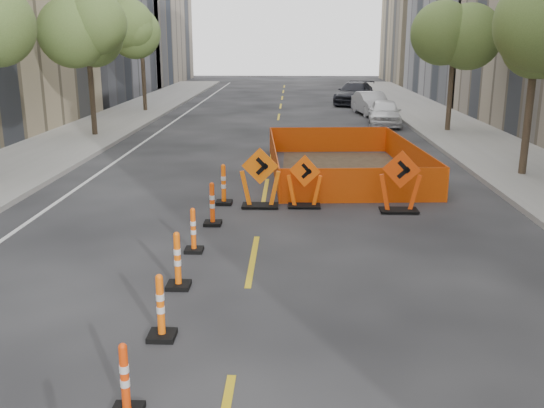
{
  "coord_description": "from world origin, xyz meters",
  "views": [
    {
      "loc": [
        0.79,
        -7.81,
        4.43
      ],
      "look_at": [
        0.39,
        4.39,
        1.1
      ],
      "focal_mm": 40.0,
      "sensor_mm": 36.0,
      "label": 1
    }
  ],
  "objects_px": {
    "parked_car_mid": "(371,103)",
    "parked_car_far": "(355,93)",
    "chevron_sign_right": "(400,182)",
    "chevron_sign_center": "(305,181)",
    "chevron_sign_left": "(260,178)",
    "channelizer_4": "(178,260)",
    "channelizer_3": "(161,307)",
    "channelizer_6": "(212,204)",
    "channelizer_2": "(125,379)",
    "channelizer_7": "(224,184)",
    "channelizer_5": "(193,230)",
    "parked_car_near": "(385,113)"
  },
  "relations": [
    {
      "from": "channelizer_5",
      "to": "parked_car_far",
      "type": "bearing_deg",
      "value": 78.17
    },
    {
      "from": "channelizer_3",
      "to": "channelizer_4",
      "type": "bearing_deg",
      "value": 93.01
    },
    {
      "from": "channelizer_2",
      "to": "channelizer_6",
      "type": "height_order",
      "value": "channelizer_6"
    },
    {
      "from": "channelizer_5",
      "to": "channelizer_6",
      "type": "xyz_separation_m",
      "value": [
        0.16,
        1.96,
        0.05
      ]
    },
    {
      "from": "parked_car_far",
      "to": "channelizer_4",
      "type": "bearing_deg",
      "value": -83.62
    },
    {
      "from": "channelizer_3",
      "to": "channelizer_5",
      "type": "distance_m",
      "value": 3.92
    },
    {
      "from": "chevron_sign_center",
      "to": "parked_car_mid",
      "type": "distance_m",
      "value": 21.51
    },
    {
      "from": "chevron_sign_left",
      "to": "chevron_sign_right",
      "type": "xyz_separation_m",
      "value": [
        3.7,
        -0.36,
        0.0
      ]
    },
    {
      "from": "parked_car_near",
      "to": "chevron_sign_right",
      "type": "bearing_deg",
      "value": -91.48
    },
    {
      "from": "channelizer_4",
      "to": "channelizer_2",
      "type": "bearing_deg",
      "value": -88.76
    },
    {
      "from": "channelizer_7",
      "to": "channelizer_4",
      "type": "bearing_deg",
      "value": -91.89
    },
    {
      "from": "channelizer_3",
      "to": "chevron_sign_right",
      "type": "height_order",
      "value": "chevron_sign_right"
    },
    {
      "from": "channelizer_2",
      "to": "chevron_sign_center",
      "type": "xyz_separation_m",
      "value": [
        2.34,
        9.54,
        0.25
      ]
    },
    {
      "from": "parked_car_near",
      "to": "parked_car_far",
      "type": "xyz_separation_m",
      "value": [
        -0.5,
        10.93,
        0.07
      ]
    },
    {
      "from": "channelizer_4",
      "to": "parked_car_far",
      "type": "relative_size",
      "value": 0.21
    },
    {
      "from": "channelizer_2",
      "to": "chevron_sign_left",
      "type": "height_order",
      "value": "chevron_sign_left"
    },
    {
      "from": "parked_car_mid",
      "to": "channelizer_6",
      "type": "bearing_deg",
      "value": -115.49
    },
    {
      "from": "channelizer_7",
      "to": "parked_car_near",
      "type": "relative_size",
      "value": 0.28
    },
    {
      "from": "channelizer_4",
      "to": "channelizer_5",
      "type": "height_order",
      "value": "channelizer_4"
    },
    {
      "from": "channelizer_4",
      "to": "parked_car_mid",
      "type": "xyz_separation_m",
      "value": [
        6.84,
        26.67,
        0.15
      ]
    },
    {
      "from": "parked_car_far",
      "to": "parked_car_mid",
      "type": "bearing_deg",
      "value": -69.04
    },
    {
      "from": "channelizer_4",
      "to": "chevron_sign_center",
      "type": "xyz_separation_m",
      "value": [
        2.42,
        5.62,
        0.19
      ]
    },
    {
      "from": "chevron_sign_center",
      "to": "parked_car_mid",
      "type": "height_order",
      "value": "chevron_sign_center"
    },
    {
      "from": "channelizer_4",
      "to": "parked_car_far",
      "type": "xyz_separation_m",
      "value": [
        6.46,
        32.89,
        0.22
      ]
    },
    {
      "from": "chevron_sign_left",
      "to": "parked_car_far",
      "type": "height_order",
      "value": "chevron_sign_left"
    },
    {
      "from": "channelizer_5",
      "to": "parked_car_near",
      "type": "distance_m",
      "value": 21.18
    },
    {
      "from": "chevron_sign_right",
      "to": "chevron_sign_center",
      "type": "bearing_deg",
      "value": -172.63
    },
    {
      "from": "channelizer_7",
      "to": "parked_car_far",
      "type": "relative_size",
      "value": 0.22
    },
    {
      "from": "chevron_sign_center",
      "to": "channelizer_6",
      "type": "bearing_deg",
      "value": -123.14
    },
    {
      "from": "channelizer_4",
      "to": "channelizer_3",
      "type": "bearing_deg",
      "value": -86.99
    },
    {
      "from": "channelizer_5",
      "to": "chevron_sign_right",
      "type": "distance_m",
      "value": 5.93
    },
    {
      "from": "channelizer_4",
      "to": "channelizer_5",
      "type": "distance_m",
      "value": 1.96
    },
    {
      "from": "chevron_sign_center",
      "to": "chevron_sign_right",
      "type": "height_order",
      "value": "chevron_sign_right"
    },
    {
      "from": "channelizer_4",
      "to": "channelizer_7",
      "type": "distance_m",
      "value": 5.88
    },
    {
      "from": "channelizer_6",
      "to": "parked_car_mid",
      "type": "bearing_deg",
      "value": 73.58
    },
    {
      "from": "channelizer_5",
      "to": "channelizer_6",
      "type": "relative_size",
      "value": 0.91
    },
    {
      "from": "channelizer_3",
      "to": "channelizer_5",
      "type": "xyz_separation_m",
      "value": [
        -0.13,
        3.92,
        -0.03
      ]
    },
    {
      "from": "channelizer_2",
      "to": "parked_car_mid",
      "type": "distance_m",
      "value": 31.32
    },
    {
      "from": "channelizer_5",
      "to": "channelizer_6",
      "type": "distance_m",
      "value": 1.96
    },
    {
      "from": "channelizer_4",
      "to": "parked_car_mid",
      "type": "bearing_deg",
      "value": 75.62
    },
    {
      "from": "parked_car_mid",
      "to": "parked_car_far",
      "type": "distance_m",
      "value": 6.24
    },
    {
      "from": "channelizer_5",
      "to": "parked_car_far",
      "type": "relative_size",
      "value": 0.19
    },
    {
      "from": "channelizer_4",
      "to": "channelizer_6",
      "type": "xyz_separation_m",
      "value": [
        0.13,
        3.92,
        0.0
      ]
    },
    {
      "from": "chevron_sign_left",
      "to": "channelizer_6",
      "type": "bearing_deg",
      "value": -119.49
    },
    {
      "from": "channelizer_3",
      "to": "chevron_sign_center",
      "type": "distance_m",
      "value": 7.93
    },
    {
      "from": "channelizer_2",
      "to": "chevron_sign_left",
      "type": "xyz_separation_m",
      "value": [
        1.14,
        9.5,
        0.35
      ]
    },
    {
      "from": "channelizer_5",
      "to": "parked_car_near",
      "type": "bearing_deg",
      "value": 70.76
    },
    {
      "from": "channelizer_2",
      "to": "parked_car_far",
      "type": "relative_size",
      "value": 0.18
    },
    {
      "from": "chevron_sign_left",
      "to": "parked_car_mid",
      "type": "xyz_separation_m",
      "value": [
        5.61,
        21.09,
        -0.14
      ]
    },
    {
      "from": "chevron_sign_center",
      "to": "parked_car_mid",
      "type": "bearing_deg",
      "value": 98.33
    }
  ]
}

